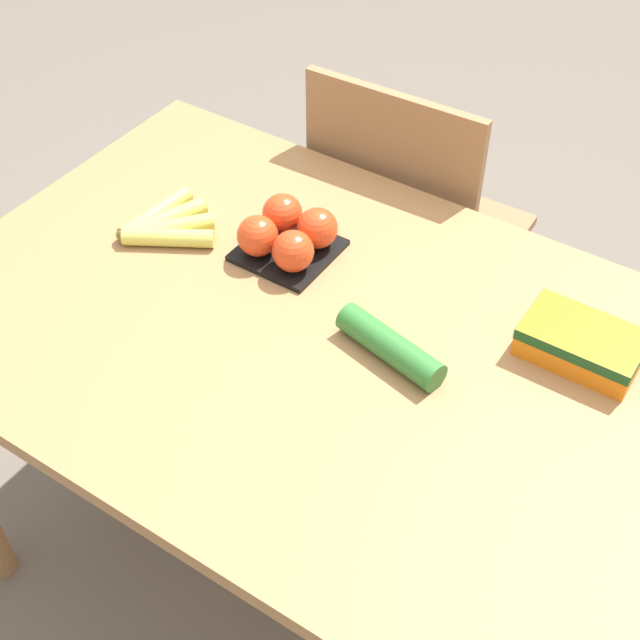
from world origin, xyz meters
name	(u,v)px	position (x,y,z in m)	size (l,w,h in m)	color
ground_plane	(320,576)	(0.00, 0.00, 0.00)	(12.00, 12.00, 0.00)	#665B51
dining_table	(320,377)	(0.00, 0.00, 0.66)	(1.33, 0.87, 0.77)	#9E7044
chair	(409,241)	(-0.14, 0.59, 0.49)	(0.43, 0.41, 0.93)	#8E6642
banana_bunch	(163,225)	(-0.38, 0.06, 0.78)	(0.17, 0.18, 0.03)	brown
tomato_pack	(288,235)	(-0.16, 0.14, 0.81)	(0.16, 0.16, 0.08)	black
carrot_bag	(582,341)	(0.37, 0.18, 0.80)	(0.19, 0.11, 0.06)	orange
cucumber_near	(390,346)	(0.12, 0.02, 0.79)	(0.20, 0.09, 0.05)	#2D702D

